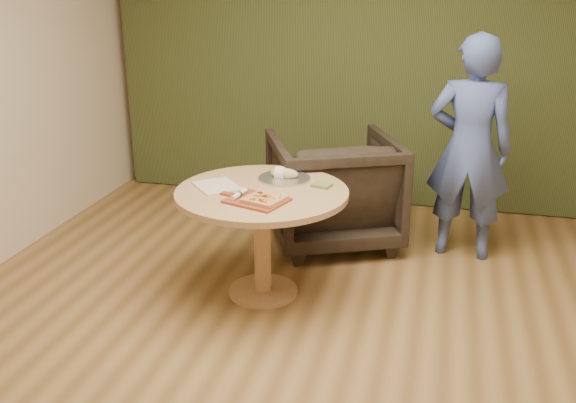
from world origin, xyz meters
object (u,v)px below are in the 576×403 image
(pedestal_table, at_px, (262,210))
(cutlery_roll, at_px, (239,194))
(bread_roll, at_px, (283,173))
(armchair, at_px, (333,185))
(pizza_paddle, at_px, (255,200))
(person_standing, at_px, (470,149))
(flatbread_pizza, at_px, (264,199))
(serving_tray, at_px, (284,178))

(pedestal_table, relative_size, cutlery_roll, 5.70)
(bread_roll, relative_size, armchair, 0.20)
(pedestal_table, distance_m, bread_roll, 0.32)
(pizza_paddle, xyz_separation_m, person_standing, (1.29, 1.22, 0.09))
(pedestal_table, relative_size, pizza_paddle, 2.39)
(pedestal_table, xyz_separation_m, cutlery_roll, (-0.09, -0.19, 0.17))
(pedestal_table, height_order, cutlery_roll, cutlery_roll)
(person_standing, bearing_deg, pedestal_table, 40.90)
(flatbread_pizza, xyz_separation_m, serving_tray, (0.00, 0.48, -0.02))
(bread_roll, bearing_deg, pedestal_table, -107.38)
(pedestal_table, bearing_deg, bread_roll, 72.62)
(cutlery_roll, bearing_deg, bread_roll, 78.85)
(cutlery_roll, distance_m, armchair, 1.28)
(flatbread_pizza, height_order, bread_roll, bread_roll)
(serving_tray, xyz_separation_m, bread_roll, (-0.01, 0.00, 0.04))
(pedestal_table, distance_m, serving_tray, 0.30)
(pizza_paddle, relative_size, cutlery_roll, 2.38)
(pedestal_table, height_order, person_standing, person_standing)
(pizza_paddle, xyz_separation_m, serving_tray, (0.07, 0.47, -0.00))
(armchair, relative_size, person_standing, 0.58)
(serving_tray, xyz_separation_m, armchair, (0.21, 0.74, -0.27))
(serving_tray, bearing_deg, person_standing, 31.60)
(pedestal_table, relative_size, serving_tray, 3.18)
(cutlery_roll, bearing_deg, serving_tray, 77.85)
(flatbread_pizza, relative_size, armchair, 0.28)
(bread_roll, distance_m, person_standing, 1.45)
(flatbread_pizza, bearing_deg, serving_tray, 89.63)
(serving_tray, distance_m, person_standing, 1.44)
(pedestal_table, xyz_separation_m, person_standing, (1.31, 1.01, 0.24))
(bread_roll, bearing_deg, armchair, 73.43)
(flatbread_pizza, bearing_deg, person_standing, 45.16)
(person_standing, bearing_deg, armchair, 4.25)
(pizza_paddle, distance_m, cutlery_roll, 0.12)
(serving_tray, bearing_deg, flatbread_pizza, -90.37)
(flatbread_pizza, bearing_deg, bread_roll, 90.69)
(armchair, xyz_separation_m, person_standing, (1.01, 0.01, 0.36))
(cutlery_roll, bearing_deg, flatbread_pizza, -3.51)
(person_standing, bearing_deg, pizza_paddle, 46.82)
(armchair, bearing_deg, serving_tray, 49.70)
(person_standing, bearing_deg, cutlery_roll, 43.88)
(pizza_paddle, bearing_deg, armchair, 95.44)
(armchair, height_order, person_standing, person_standing)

